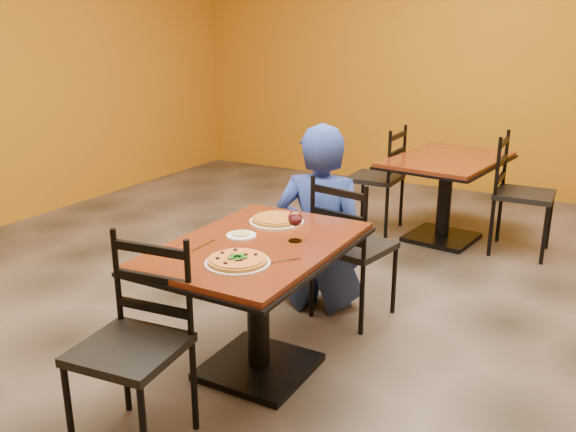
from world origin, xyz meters
The scene contains 18 objects.
floor centered at (0.00, 0.00, 0.00)m, with size 7.00×8.00×0.01m, color black.
wall_back centered at (0.00, 4.00, 1.50)m, with size 7.00×0.01×3.00m, color #A86112.
table_main centered at (0.00, -0.50, 0.56)m, with size 0.83×1.23×0.75m.
table_second centered at (0.29, 2.14, 0.56)m, with size 0.99×1.34×0.75m.
chair_main_near centered at (-0.16, -1.29, 0.47)m, with size 0.43×0.43×0.94m, color black, non-canonical shape.
chair_main_far centered at (0.18, 0.38, 0.47)m, with size 0.43×0.43×0.94m, color black, non-canonical shape.
chair_second_left centered at (-0.37, 2.14, 0.49)m, with size 0.44×0.44×0.97m, color black, non-canonical shape.
chair_second_right centered at (0.94, 2.14, 0.50)m, with size 0.45×0.45×1.00m, color black, non-canonical shape.
diner centered at (-0.10, 0.45, 0.62)m, with size 0.62×0.40×1.24m, color #1C389A.
plate_main centered at (0.08, -0.80, 0.76)m, with size 0.31×0.31×0.01m, color white.
pizza_main centered at (0.08, -0.80, 0.77)m, with size 0.28×0.28×0.02m, color maroon.
plate_far centered at (-0.08, -0.16, 0.76)m, with size 0.31×0.31×0.01m, color white.
pizza_far centered at (-0.08, -0.16, 0.77)m, with size 0.28×0.28×0.02m, color #C68026.
side_plate centered at (-0.12, -0.46, 0.76)m, with size 0.16×0.16×0.01m, color white.
dip centered at (-0.12, -0.46, 0.76)m, with size 0.09×0.09×0.01m, color tan.
wine_glass centered at (0.16, -0.38, 0.84)m, with size 0.08×0.08×0.18m, color white, non-canonical shape.
fork centered at (-0.21, -0.68, 0.75)m, with size 0.01×0.19×0.00m, color silver.
knife centered at (0.24, -0.68, 0.75)m, with size 0.01×0.21×0.00m, color silver.
Camera 1 is at (1.56, -2.97, 1.80)m, focal length 37.43 mm.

